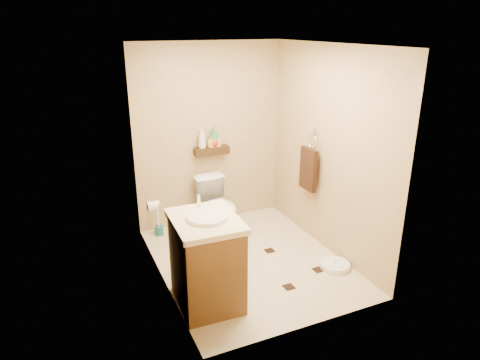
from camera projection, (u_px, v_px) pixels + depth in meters
name	position (u px, v px, depth m)	size (l,w,h in m)	color
ground	(249.00, 261.00, 4.96)	(2.50, 2.50, 0.00)	beige
wall_back	(209.00, 136.00, 5.62)	(2.00, 0.04, 2.40)	tan
wall_front	(315.00, 205.00, 3.48)	(2.00, 0.04, 2.40)	tan
wall_left	(157.00, 175.00, 4.17)	(0.04, 2.50, 2.40)	tan
wall_right	(328.00, 152.00, 4.93)	(0.04, 2.50, 2.40)	tan
ceiling	(251.00, 44.00, 4.14)	(2.00, 2.50, 0.02)	silver
wall_shelf	(212.00, 151.00, 5.61)	(0.46, 0.14, 0.10)	#3D2710
floor_accents	(252.00, 260.00, 4.96)	(1.30, 1.33, 0.01)	black
toilet	(219.00, 207.00, 5.53)	(0.40, 0.71, 0.72)	white
vanity	(207.00, 260.00, 4.08)	(0.63, 0.76, 1.04)	brown
bathroom_scale	(335.00, 265.00, 4.80)	(0.43, 0.43, 0.07)	white
toilet_brush	(159.00, 223.00, 5.52)	(0.11, 0.11, 0.49)	#18605D
towel_ring	(309.00, 167.00, 5.20)	(0.12, 0.30, 0.76)	silver
toilet_paper	(152.00, 206.00, 4.95)	(0.12, 0.11, 0.12)	white
bottle_a	(202.00, 139.00, 5.50)	(0.10, 0.10, 0.25)	silver
bottle_b	(211.00, 141.00, 5.57)	(0.07, 0.07, 0.16)	yellow
bottle_c	(214.00, 141.00, 5.58)	(0.13, 0.13, 0.16)	red
bottle_d	(214.00, 137.00, 5.56)	(0.10, 0.10, 0.27)	#2F8F44
bottle_e	(217.00, 141.00, 5.60)	(0.07, 0.07, 0.15)	#FBB353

